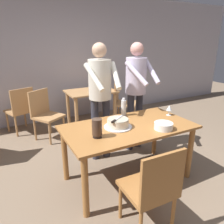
# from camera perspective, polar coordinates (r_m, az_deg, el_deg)

# --- Properties ---
(ground_plane) EXTENTS (14.00, 14.00, 0.00)m
(ground_plane) POSITION_cam_1_polar(r_m,az_deg,el_deg) (3.02, 4.07, -16.93)
(ground_plane) COLOR #7A6651
(back_wall) EXTENTS (10.00, 0.12, 2.70)m
(back_wall) POSITION_cam_1_polar(r_m,az_deg,el_deg) (4.97, -12.77, 13.61)
(back_wall) COLOR #ADA8B2
(back_wall) RESTS_ON ground_plane
(main_dining_table) EXTENTS (1.60, 0.86, 0.75)m
(main_dining_table) POSITION_cam_1_polar(r_m,az_deg,el_deg) (2.70, 4.38, -5.82)
(main_dining_table) COLOR #9E6633
(main_dining_table) RESTS_ON ground_plane
(cake_on_platter) EXTENTS (0.34, 0.34, 0.11)m
(cake_on_platter) POSITION_cam_1_polar(r_m,az_deg,el_deg) (2.58, 1.57, -3.02)
(cake_on_platter) COLOR silver
(cake_on_platter) RESTS_ON main_dining_table
(cake_knife) EXTENTS (0.24, 0.17, 0.02)m
(cake_knife) POSITION_cam_1_polar(r_m,az_deg,el_deg) (2.50, 0.85, -2.19)
(cake_knife) COLOR silver
(cake_knife) RESTS_ON cake_on_platter
(plate_stack) EXTENTS (0.22, 0.22, 0.08)m
(plate_stack) POSITION_cam_1_polar(r_m,az_deg,el_deg) (2.61, 13.50, -3.62)
(plate_stack) COLOR white
(plate_stack) RESTS_ON main_dining_table
(wine_glass_near) EXTENTS (0.08, 0.08, 0.14)m
(wine_glass_near) POSITION_cam_1_polar(r_m,az_deg,el_deg) (3.07, 14.94, 0.98)
(wine_glass_near) COLOR silver
(wine_glass_near) RESTS_ON main_dining_table
(water_bottle) EXTENTS (0.07, 0.07, 0.25)m
(water_bottle) POSITION_cam_1_polar(r_m,az_deg,el_deg) (2.96, 3.09, 1.18)
(water_bottle) COLOR silver
(water_bottle) RESTS_ON main_dining_table
(hurricane_lamp) EXTENTS (0.11, 0.11, 0.21)m
(hurricane_lamp) POSITION_cam_1_polar(r_m,az_deg,el_deg) (2.31, -4.00, -4.27)
(hurricane_lamp) COLOR black
(hurricane_lamp) RESTS_ON main_dining_table
(person_cutting_cake) EXTENTS (0.47, 0.56, 1.72)m
(person_cutting_cake) POSITION_cam_1_polar(r_m,az_deg,el_deg) (3.06, -3.13, 5.82)
(person_cutting_cake) COLOR #2D2D38
(person_cutting_cake) RESTS_ON ground_plane
(person_standing_beside) EXTENTS (0.46, 0.57, 1.72)m
(person_standing_beside) POSITION_cam_1_polar(r_m,az_deg,el_deg) (3.39, 6.41, 7.01)
(person_standing_beside) COLOR #2D2D38
(person_standing_beside) RESTS_ON ground_plane
(chair_near_side) EXTENTS (0.45, 0.45, 0.90)m
(chair_near_side) POSITION_cam_1_polar(r_m,az_deg,el_deg) (2.08, 10.64, -19.09)
(chair_near_side) COLOR #9E6633
(chair_near_side) RESTS_ON ground_plane
(background_table) EXTENTS (1.00, 0.70, 0.74)m
(background_table) POSITION_cam_1_polar(r_m,az_deg,el_deg) (4.56, -5.60, 3.66)
(background_table) COLOR tan
(background_table) RESTS_ON ground_plane
(background_chair_1) EXTENTS (0.61, 0.61, 0.90)m
(background_chair_1) POSITION_cam_1_polar(r_m,az_deg,el_deg) (4.08, -17.31, -0.21)
(background_chair_1) COLOR tan
(background_chair_1) RESTS_ON ground_plane
(background_chair_2) EXTENTS (0.57, 0.57, 0.90)m
(background_chair_2) POSITION_cam_1_polar(r_m,az_deg,el_deg) (4.49, -23.06, 0.85)
(background_chair_2) COLOR tan
(background_chair_2) RESTS_ON ground_plane
(background_chair_3) EXTENTS (0.62, 0.62, 0.90)m
(background_chair_3) POSITION_cam_1_polar(r_m,az_deg,el_deg) (4.69, 2.75, 3.06)
(background_chair_3) COLOR tan
(background_chair_3) RESTS_ON ground_plane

